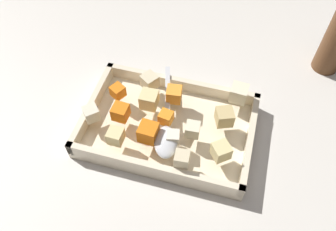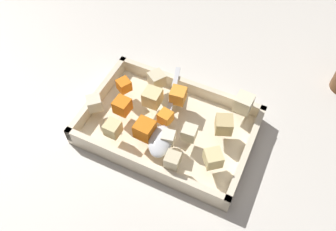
% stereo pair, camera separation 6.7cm
% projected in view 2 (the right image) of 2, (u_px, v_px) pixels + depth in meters
% --- Properties ---
extents(ground_plane, '(4.00, 4.00, 0.00)m').
position_uv_depth(ground_plane, '(163.00, 126.00, 0.72)').
color(ground_plane, beige).
extents(baking_dish, '(0.34, 0.22, 0.04)m').
position_uv_depth(baking_dish, '(168.00, 127.00, 0.70)').
color(baking_dish, beige).
rests_on(baking_dish, ground_plane).
extents(carrot_chunk_heap_top, '(0.03, 0.03, 0.02)m').
position_uv_depth(carrot_chunk_heap_top, '(124.00, 85.00, 0.71)').
color(carrot_chunk_heap_top, orange).
rests_on(carrot_chunk_heap_top, baking_dish).
extents(carrot_chunk_front_center, '(0.03, 0.03, 0.02)m').
position_uv_depth(carrot_chunk_front_center, '(165.00, 117.00, 0.67)').
color(carrot_chunk_front_center, orange).
rests_on(carrot_chunk_front_center, baking_dish).
extents(carrot_chunk_rim_edge, '(0.03, 0.03, 0.03)m').
position_uv_depth(carrot_chunk_rim_edge, '(178.00, 95.00, 0.69)').
color(carrot_chunk_rim_edge, orange).
rests_on(carrot_chunk_rim_edge, baking_dish).
extents(carrot_chunk_mid_left, '(0.03, 0.03, 0.03)m').
position_uv_depth(carrot_chunk_mid_left, '(122.00, 106.00, 0.68)').
color(carrot_chunk_mid_left, orange).
rests_on(carrot_chunk_mid_left, baking_dish).
extents(carrot_chunk_mid_right, '(0.04, 0.04, 0.03)m').
position_uv_depth(carrot_chunk_mid_right, '(145.00, 129.00, 0.64)').
color(carrot_chunk_mid_right, orange).
rests_on(carrot_chunk_mid_right, baking_dish).
extents(potato_chunk_heap_side, '(0.04, 0.04, 0.03)m').
position_uv_depth(potato_chunk_heap_side, '(224.00, 125.00, 0.65)').
color(potato_chunk_heap_side, tan).
rests_on(potato_chunk_heap_side, baking_dish).
extents(potato_chunk_far_left, '(0.03, 0.03, 0.03)m').
position_uv_depth(potato_chunk_far_left, '(113.00, 128.00, 0.65)').
color(potato_chunk_far_left, '#E0CC89').
rests_on(potato_chunk_far_left, baking_dish).
extents(potato_chunk_near_left, '(0.04, 0.04, 0.03)m').
position_uv_depth(potato_chunk_near_left, '(157.00, 79.00, 0.72)').
color(potato_chunk_near_left, beige).
rests_on(potato_chunk_near_left, baking_dish).
extents(potato_chunk_near_right, '(0.03, 0.03, 0.03)m').
position_uv_depth(potato_chunk_near_right, '(152.00, 97.00, 0.69)').
color(potato_chunk_near_right, '#E0CC89').
rests_on(potato_chunk_near_right, baking_dish).
extents(potato_chunk_center, '(0.04, 0.04, 0.03)m').
position_uv_depth(potato_chunk_center, '(213.00, 158.00, 0.61)').
color(potato_chunk_center, '#E0CC89').
rests_on(potato_chunk_center, baking_dish).
extents(potato_chunk_near_spoon, '(0.04, 0.04, 0.03)m').
position_uv_depth(potato_chunk_near_spoon, '(244.00, 103.00, 0.68)').
color(potato_chunk_near_spoon, beige).
rests_on(potato_chunk_near_spoon, baking_dish).
extents(potato_chunk_corner_ne, '(0.03, 0.03, 0.03)m').
position_uv_depth(potato_chunk_corner_ne, '(189.00, 133.00, 0.64)').
color(potato_chunk_corner_ne, beige).
rests_on(potato_chunk_corner_ne, baking_dish).
extents(potato_chunk_far_right, '(0.03, 0.03, 0.03)m').
position_uv_depth(potato_chunk_far_right, '(173.00, 160.00, 0.61)').
color(potato_chunk_far_right, beige).
rests_on(potato_chunk_far_right, baking_dish).
extents(parsnip_chunk_corner_nw, '(0.04, 0.04, 0.03)m').
position_uv_depth(parsnip_chunk_corner_nw, '(94.00, 103.00, 0.68)').
color(parsnip_chunk_corner_nw, beige).
rests_on(parsnip_chunk_corner_nw, baking_dish).
extents(parsnip_chunk_corner_se, '(0.03, 0.03, 0.02)m').
position_uv_depth(parsnip_chunk_corner_se, '(168.00, 138.00, 0.64)').
color(parsnip_chunk_corner_se, silver).
rests_on(parsnip_chunk_corner_se, baking_dish).
extents(serving_spoon, '(0.09, 0.23, 0.02)m').
position_uv_depth(serving_spoon, '(162.00, 135.00, 0.65)').
color(serving_spoon, silver).
rests_on(serving_spoon, baking_dish).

